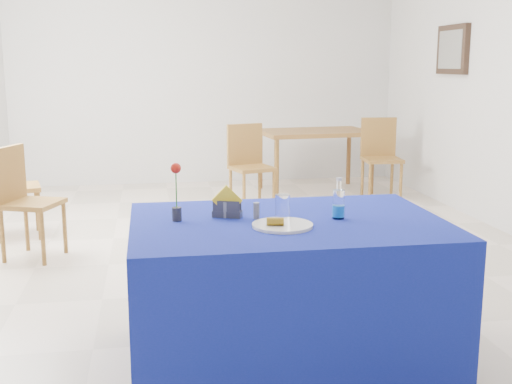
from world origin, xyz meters
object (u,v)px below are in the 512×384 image
oak_table (315,137)px  chair_win_a (22,194)px  plate (282,225)px  blue_table (287,290)px  chair_win_b (5,180)px  water_bottle (338,205)px  chair_bg_left (249,160)px  chair_bg_right (380,152)px

oak_table → chair_win_a: size_ratio=1.53×
plate → blue_table: plate is taller
oak_table → chair_win_b: bearing=-153.1°
water_bottle → oak_table: 4.59m
oak_table → water_bottle: bearing=-103.3°
chair_win_b → oak_table: bearing=-75.5°
plate → chair_win_a: (-1.65, 2.28, -0.24)m
blue_table → chair_bg_left: size_ratio=1.75×
oak_table → chair_bg_right: size_ratio=1.49×
chair_win_a → chair_bg_left: bearing=-33.1°
water_bottle → chair_win_a: water_bottle is taller
chair_bg_right → chair_win_a: chair_bg_right is taller
chair_bg_right → chair_win_b: chair_bg_right is taller
blue_table → chair_win_a: chair_win_a is taller
oak_table → chair_win_a: 3.81m
oak_table → chair_win_a: bearing=-142.7°
chair_win_b → plate: bearing=-159.2°
chair_bg_left → chair_win_b: chair_win_b is taller
chair_bg_left → chair_bg_right: (1.61, 0.32, 0.01)m
chair_win_a → chair_win_b: bearing=43.4°
plate → chair_win_b: (-1.91, 2.92, -0.23)m
plate → chair_bg_left: size_ratio=0.33×
chair_bg_left → chair_win_a: 2.56m
plate → blue_table: bearing=67.0°
oak_table → chair_bg_left: chair_bg_left is taller
water_bottle → chair_win_a: bearing=132.4°
water_bottle → chair_bg_right: bearing=66.7°
plate → chair_bg_left: chair_bg_left is taller
water_bottle → oak_table: size_ratio=0.15×
plate → chair_win_b: chair_win_b is taller
chair_bg_left → plate: bearing=-112.5°
chair_bg_left → blue_table: bearing=-111.9°
water_bottle → chair_bg_left: water_bottle is taller
chair_win_b → blue_table: bearing=-157.2°
blue_table → oak_table: (1.32, 4.45, 0.30)m
oak_table → chair_bg_left: bearing=-139.5°
plate → water_bottle: size_ratio=1.40×
water_bottle → chair_win_a: 2.94m
blue_table → chair_bg_right: bearing=63.5°
chair_bg_right → chair_win_a: 4.10m
chair_bg_left → chair_bg_right: size_ratio=0.98×
blue_table → oak_table: bearing=73.5°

